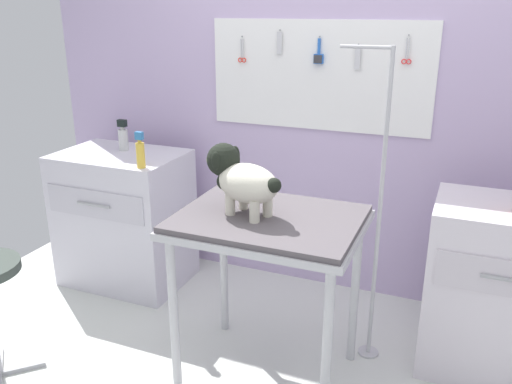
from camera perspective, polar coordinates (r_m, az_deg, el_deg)
The scene contains 8 objects.
rear_wall_panel at distance 3.36m, azimuth 8.09°, elevation 8.23°, with size 4.00×0.11×2.30m.
grooming_table at distance 2.51m, azimuth 1.35°, elevation -4.60°, with size 0.87×0.67×0.87m.
grooming_arm at distance 2.73m, azimuth 12.81°, elevation -3.43°, with size 0.29×0.11×1.63m.
dog at distance 2.45m, azimuth -1.65°, elevation 1.47°, with size 0.43×0.29×0.32m.
counter_left at distance 3.67m, azimuth -13.87°, elevation -2.73°, with size 0.80×0.58×0.90m.
cabinet_right at distance 2.97m, azimuth 24.44°, elevation -9.50°, with size 0.68×0.54×0.89m.
detangler_spray at distance 3.16m, azimuth -12.28°, elevation 4.15°, with size 0.05×0.05×0.21m.
conditioner_bottle at distance 3.58m, azimuth -14.03°, elevation 5.69°, with size 0.06×0.06×0.20m.
Camera 1 is at (0.81, -1.92, 1.79)m, focal length 37.35 mm.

